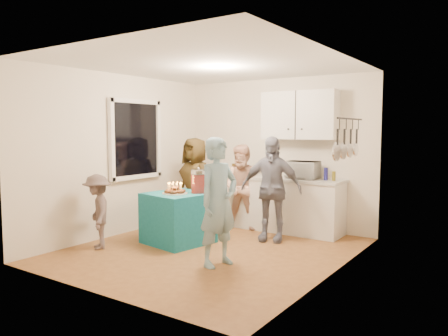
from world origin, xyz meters
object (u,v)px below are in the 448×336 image
Objects in this scene: man_birthday at (219,202)px; woman_back_right at (271,189)px; counter at (278,205)px; woman_back_left at (195,183)px; child_near_left at (97,212)px; party_table at (178,218)px; punch_jar at (199,182)px; microwave at (303,170)px; woman_back_center at (244,188)px.

man_birthday is 1.00× the size of woman_back_right.
counter is 1.48m from woman_back_left.
man_birthday is (0.29, -2.19, 0.38)m from counter.
child_near_left reaches higher than counter.
woman_back_left reaches higher than party_table.
punch_jar is 0.21× the size of man_birthday.
woman_back_left reaches higher than microwave.
man_birthday is 1.11× the size of woman_back_center.
woman_back_center is at bearing 73.43° from party_table.
child_near_left is (-1.84, -1.80, -0.27)m from woman_back_right.
child_near_left is at bearing -84.73° from woman_back_left.
man_birthday is 1.50× the size of child_near_left.
microwave is at bearing 51.62° from party_table.
counter is 1.84m from party_table.
party_table is 0.53× the size of woman_back_right.
child_near_left reaches higher than party_table.
microwave is at bearing 54.72° from punch_jar.
punch_jar is at bearing -114.66° from woman_back_center.
punch_jar is 0.21× the size of woman_back_right.
party_table is 0.54× the size of woman_back_left.
woman_back_left is 0.98× the size of woman_back_right.
punch_jar is 1.15m from man_birthday.
microwave is 0.79m from woman_back_right.
party_table is at bearing -125.10° from woman_back_center.
woman_back_left is at bearing -151.67° from counter.
woman_back_left is at bearing 131.13° from punch_jar.
woman_back_left reaches higher than counter.
woman_back_right is at bearing -45.28° from woman_back_center.
punch_jar is 1.52m from child_near_left.
party_table is at bearing -146.34° from punch_jar.
party_table is 1.18m from child_near_left.
woman_back_left is (-1.71, -0.68, -0.27)m from microwave.
counter is 2.99m from child_near_left.
woman_back_right is at bearing 39.72° from party_table.
party_table is 1.37m from woman_back_center.
punch_jar is 0.22× the size of woman_back_left.
woman_back_right is (0.83, 0.74, -0.12)m from punch_jar.
counter is at bearing 43.89° from woman_back_left.
counter is 2.59× the size of party_table.
party_table is at bearing -50.72° from woman_back_left.
woman_back_left is at bearing 164.13° from woman_back_right.
child_near_left is (-2.04, -2.52, -0.51)m from microwave.
child_near_left is at bearing -136.07° from woman_back_center.
woman_back_left is (-1.56, 1.51, -0.02)m from man_birthday.
party_table is 1.48m from woman_back_right.
man_birthday is 1.94m from child_near_left.
punch_jar is at bearing -112.03° from counter.
child_near_left is at bearing -122.36° from counter.
man_birthday is at bearing -39.91° from punch_jar.
counter is 0.76m from microwave.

